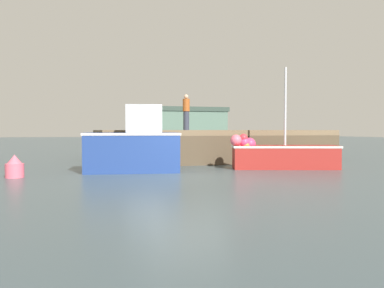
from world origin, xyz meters
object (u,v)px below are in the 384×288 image
(fishing_boat_near_right, at_px, (281,155))
(mooring_buoy_foreground, at_px, (15,167))
(rowboat, at_px, (321,162))
(dockworker, at_px, (186,112))
(fishing_boat_near_left, at_px, (134,146))

(fishing_boat_near_right, relative_size, mooring_buoy_foreground, 5.81)
(rowboat, relative_size, dockworker, 1.07)
(dockworker, bearing_deg, fishing_boat_near_right, -60.30)
(fishing_boat_near_left, relative_size, fishing_boat_near_right, 0.84)
(fishing_boat_near_left, xyz_separation_m, mooring_buoy_foreground, (-4.01, -0.68, -0.62))
(rowboat, bearing_deg, fishing_boat_near_right, -161.58)
(fishing_boat_near_left, height_order, mooring_buoy_foreground, fishing_boat_near_left)
(rowboat, bearing_deg, fishing_boat_near_left, -177.55)
(dockworker, bearing_deg, mooring_buoy_foreground, -145.95)
(fishing_boat_near_left, xyz_separation_m, fishing_boat_near_right, (5.84, -0.45, -0.39))
(fishing_boat_near_left, relative_size, mooring_buoy_foreground, 4.89)
(fishing_boat_near_right, height_order, dockworker, fishing_boat_near_right)
(dockworker, relative_size, mooring_buoy_foreground, 2.33)
(dockworker, bearing_deg, rowboat, -37.22)
(fishing_boat_near_left, distance_m, dockworker, 5.47)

